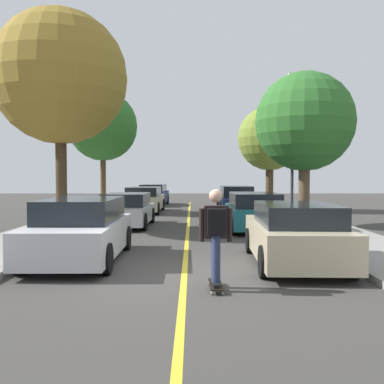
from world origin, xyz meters
TOP-DOWN VIEW (x-y plane):
  - ground at (0.00, 0.00)m, footprint 80.00×80.00m
  - center_line at (0.00, 4.00)m, footprint 0.12×39.20m
  - parked_car_left_nearest at (-2.45, 1.71)m, footprint 1.96×4.32m
  - parked_car_left_near at (-2.45, 8.54)m, footprint 2.02×4.05m
  - parked_car_left_far at (-2.45, 14.98)m, footprint 2.01×4.49m
  - parked_car_left_farthest at (-2.45, 20.70)m, footprint 1.92×4.50m
  - parked_car_right_nearest at (2.45, 1.23)m, footprint 1.99×4.21m
  - parked_car_right_near at (2.45, 7.43)m, footprint 2.00×4.19m
  - parked_car_right_far at (2.45, 14.15)m, footprint 1.83×4.30m
  - street_tree_left_nearest at (-4.50, 6.99)m, footprint 4.71×4.71m
  - street_tree_left_near at (-4.50, 14.24)m, footprint 3.60×3.60m
  - street_tree_right_nearest at (4.50, 8.35)m, footprint 3.81×3.81m
  - street_tree_right_near at (4.50, 15.83)m, footprint 3.57×3.57m
  - streetlamp at (4.20, 9.09)m, footprint 0.36×0.24m
  - skateboard at (0.56, -0.91)m, footprint 0.23×0.84m
  - skateboarder at (0.56, -0.95)m, footprint 0.58×0.70m

SIDE VIEW (x-z plane):
  - ground at x=0.00m, z-range 0.00..0.00m
  - center_line at x=0.00m, z-range 0.00..0.01m
  - skateboard at x=0.56m, z-range 0.04..0.14m
  - parked_car_left_near at x=-2.45m, z-range -0.01..1.28m
  - parked_car_right_near at x=2.45m, z-range 0.00..1.35m
  - parked_car_right_nearest at x=2.45m, z-range -0.01..1.36m
  - parked_car_left_far at x=-2.45m, z-range -0.01..1.37m
  - parked_car_right_far at x=2.45m, z-range -0.03..1.42m
  - parked_car_left_farthest at x=-2.45m, z-range 0.00..1.40m
  - parked_car_left_nearest at x=-2.45m, z-range -0.01..1.44m
  - skateboarder at x=0.56m, z-range 0.21..1.86m
  - streetlamp at x=4.20m, z-range 0.55..6.50m
  - street_tree_right_near at x=4.50m, z-range 1.18..6.90m
  - street_tree_right_nearest at x=4.50m, z-range 1.13..6.97m
  - street_tree_left_near at x=-4.50m, z-range 1.44..7.66m
  - street_tree_left_nearest at x=-4.50m, z-range 1.60..9.28m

